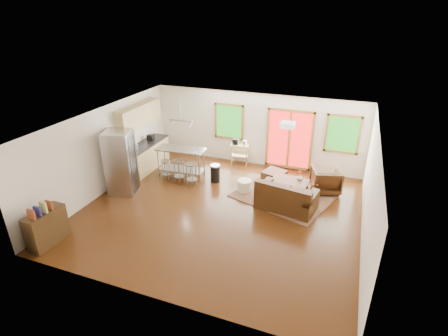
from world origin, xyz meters
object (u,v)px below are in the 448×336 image
(refrigerator, at_px, (121,162))
(island, at_px, (181,157))
(ottoman, at_px, (274,177))
(kitchen_cart, at_px, (239,147))
(rug, at_px, (282,196))
(coffee_table, at_px, (290,182))
(loveseat, at_px, (286,199))
(armchair, at_px, (326,179))

(refrigerator, xyz_separation_m, island, (1.20, 1.56, -0.29))
(ottoman, height_order, kitchen_cart, kitchen_cart)
(rug, bearing_deg, ottoman, 119.58)
(island, bearing_deg, kitchen_cart, 47.29)
(kitchen_cart, bearing_deg, coffee_table, -34.89)
(loveseat, distance_m, coffee_table, 0.99)
(coffee_table, distance_m, refrigerator, 5.16)
(loveseat, height_order, armchair, armchair)
(loveseat, distance_m, refrigerator, 5.00)
(loveseat, bearing_deg, rug, 118.62)
(armchair, bearing_deg, rug, 17.55)
(loveseat, xyz_separation_m, coffee_table, (-0.07, 0.99, 0.04))
(refrigerator, bearing_deg, kitchen_cart, 34.92)
(rug, height_order, loveseat, loveseat)
(armchair, bearing_deg, island, -10.09)
(armchair, bearing_deg, refrigerator, 2.79)
(loveseat, xyz_separation_m, kitchen_cart, (-2.21, 2.48, 0.33))
(refrigerator, bearing_deg, loveseat, -6.66)
(rug, relative_size, loveseat, 1.52)
(rug, height_order, coffee_table, coffee_table)
(loveseat, xyz_separation_m, ottoman, (-0.68, 1.46, -0.13))
(coffee_table, relative_size, refrigerator, 0.60)
(coffee_table, relative_size, armchair, 1.37)
(armchair, relative_size, ottoman, 1.35)
(armchair, relative_size, kitchen_cart, 0.88)
(coffee_table, distance_m, armchair, 1.11)
(ottoman, xyz_separation_m, island, (-3.03, -0.60, 0.48))
(coffee_table, distance_m, kitchen_cart, 2.63)
(rug, bearing_deg, island, 176.85)
(coffee_table, distance_m, island, 3.66)
(ottoman, bearing_deg, kitchen_cart, 146.37)
(refrigerator, bearing_deg, armchair, 5.72)
(rug, distance_m, kitchen_cart, 2.77)
(ottoman, bearing_deg, armchair, 0.76)
(refrigerator, height_order, kitchen_cart, refrigerator)
(rug, height_order, island, island)
(rug, relative_size, armchair, 3.08)
(coffee_table, height_order, island, island)
(rug, bearing_deg, refrigerator, -163.68)
(loveseat, distance_m, island, 3.82)
(refrigerator, xyz_separation_m, kitchen_cart, (2.70, 3.19, -0.31))
(rug, height_order, kitchen_cart, kitchen_cart)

